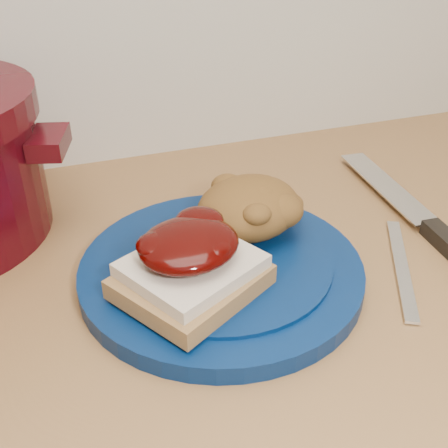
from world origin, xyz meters
name	(u,v)px	position (x,y,z in m)	size (l,w,h in m)	color
plate	(221,271)	(0.03, 1.49, 0.91)	(0.28, 0.28, 0.02)	#051D49
sandwich	(190,264)	(-0.01, 1.46, 0.95)	(0.15, 0.15, 0.06)	olive
stuffing_mound	(249,207)	(0.08, 1.53, 0.95)	(0.11, 0.10, 0.06)	brown
chef_knife	(437,233)	(0.28, 1.48, 0.91)	(0.05, 0.31, 0.02)	black
butter_knife	(401,266)	(0.21, 1.44, 0.90)	(0.17, 0.01, 0.00)	silver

